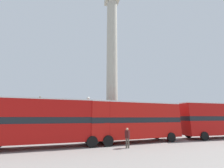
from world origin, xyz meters
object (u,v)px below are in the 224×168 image
at_px(street_lamp, 88,116).
at_px(pedestrian_near_lamp, 127,137).
at_px(equestrian_statue, 37,125).
at_px(monument_column, 112,86).
at_px(bus_b, 219,119).
at_px(bus_c, 135,120).
at_px(bus_a, 47,120).

height_order(street_lamp, pedestrian_near_lamp, street_lamp).
relative_size(equestrian_statue, pedestrian_near_lamp, 3.24).
xyz_separation_m(monument_column, bus_b, (13.49, -5.07, -4.82)).
bearing_deg(monument_column, bus_c, -76.18).
xyz_separation_m(monument_column, bus_a, (-7.82, -5.77, -4.89)).
bearing_deg(equestrian_statue, street_lamp, -38.67).
height_order(bus_b, equestrian_statue, equestrian_statue).
xyz_separation_m(bus_c, pedestrian_near_lamp, (-2.06, -2.74, -1.40)).
relative_size(bus_a, street_lamp, 2.23).
bearing_deg(pedestrian_near_lamp, bus_c, 117.28).
bearing_deg(street_lamp, bus_b, -9.54).
height_order(monument_column, bus_b, monument_column).
bearing_deg(bus_b, bus_a, -177.15).
height_order(equestrian_statue, pedestrian_near_lamp, equestrian_statue).
bearing_deg(bus_c, equestrian_statue, 141.29).
bearing_deg(street_lamp, equestrian_statue, 144.36).
xyz_separation_m(bus_b, bus_c, (-12.22, -0.08, -0.09)).
height_order(monument_column, pedestrian_near_lamp, monument_column).
height_order(bus_a, street_lamp, street_lamp).
relative_size(monument_column, bus_b, 2.07).
bearing_deg(equestrian_statue, monument_column, -16.28).
xyz_separation_m(equestrian_statue, pedestrian_near_lamp, (9.28, -10.27, -0.59)).
bearing_deg(bus_a, street_lamp, 39.07).
relative_size(bus_b, bus_c, 1.07).
distance_m(street_lamp, pedestrian_near_lamp, 6.68).
relative_size(bus_c, pedestrian_near_lamp, 6.23).
bearing_deg(monument_column, street_lamp, -149.65).
distance_m(bus_c, equestrian_statue, 13.63).
bearing_deg(monument_column, bus_b, -20.60).
bearing_deg(bus_a, bus_b, -0.30).
distance_m(bus_b, equestrian_statue, 24.72).
relative_size(street_lamp, pedestrian_near_lamp, 3.00).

